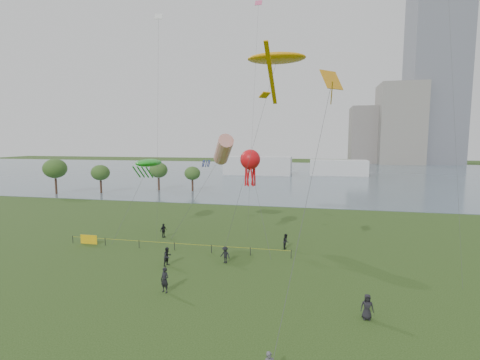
# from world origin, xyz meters

# --- Properties ---
(ground_plane) EXTENTS (400.00, 400.00, 0.00)m
(ground_plane) POSITION_xyz_m (0.00, 0.00, 0.00)
(ground_plane) COLOR #1E3611
(lake) EXTENTS (400.00, 120.00, 0.08)m
(lake) POSITION_xyz_m (0.00, 100.00, 0.02)
(lake) COLOR slate
(lake) RESTS_ON ground_plane
(tower) EXTENTS (24.00, 24.00, 120.00)m
(tower) POSITION_xyz_m (62.00, 168.00, 60.00)
(tower) COLOR slate
(tower) RESTS_ON ground_plane
(building_mid) EXTENTS (20.00, 20.00, 38.00)m
(building_mid) POSITION_xyz_m (46.00, 162.00, 19.00)
(building_mid) COLOR gray
(building_mid) RESTS_ON ground_plane
(building_low) EXTENTS (16.00, 18.00, 28.00)m
(building_low) POSITION_xyz_m (32.00, 168.00, 14.00)
(building_low) COLOR slate
(building_low) RESTS_ON ground_plane
(pavilion_left) EXTENTS (22.00, 8.00, 6.00)m
(pavilion_left) POSITION_xyz_m (-12.00, 95.00, 3.00)
(pavilion_left) COLOR silver
(pavilion_left) RESTS_ON ground_plane
(pavilion_right) EXTENTS (18.00, 7.00, 5.00)m
(pavilion_right) POSITION_xyz_m (14.00, 98.00, 2.50)
(pavilion_right) COLOR silver
(pavilion_right) RESTS_ON ground_plane
(trees) EXTENTS (31.00, 14.16, 7.48)m
(trees) POSITION_xyz_m (-36.49, 49.09, 4.80)
(trees) COLOR #3A251A
(trees) RESTS_ON ground_plane
(fence) EXTENTS (24.07, 0.07, 1.05)m
(fence) POSITION_xyz_m (-13.95, 14.17, 0.55)
(fence) COLOR black
(fence) RESTS_ON ground_plane
(spectator_a) EXTENTS (0.92, 1.02, 1.70)m
(spectator_a) POSITION_xyz_m (-6.72, 9.91, 0.85)
(spectator_a) COLOR black
(spectator_a) RESTS_ON ground_plane
(spectator_b) EXTENTS (1.15, 0.91, 1.57)m
(spectator_b) POSITION_xyz_m (-1.76, 11.64, 0.78)
(spectator_b) COLOR black
(spectator_b) RESTS_ON ground_plane
(spectator_c) EXTENTS (0.74, 1.05, 1.65)m
(spectator_c) POSITION_xyz_m (-10.99, 18.45, 0.83)
(spectator_c) COLOR black
(spectator_c) RESTS_ON ground_plane
(spectator_d) EXTENTS (0.81, 0.54, 1.64)m
(spectator_d) POSITION_xyz_m (9.62, 3.62, 0.82)
(spectator_d) COLOR black
(spectator_d) RESTS_ON ground_plane
(spectator_f) EXTENTS (0.80, 0.64, 1.91)m
(spectator_f) POSITION_xyz_m (-4.62, 4.63, 0.95)
(spectator_f) COLOR black
(spectator_f) RESTS_ON ground_plane
(spectator_g) EXTENTS (0.68, 0.83, 1.59)m
(spectator_g) POSITION_xyz_m (3.44, 17.09, 0.80)
(spectator_g) COLOR black
(spectator_g) RESTS_ON ground_plane
(kite_stingray) EXTENTS (7.55, 10.27, 19.75)m
(kite_stingray) POSITION_xyz_m (2.29, 16.27, 19.25)
(kite_stingray) COLOR #3F3F42
(kite_windsock) EXTENTS (7.13, 6.43, 12.13)m
(kite_windsock) POSITION_xyz_m (-4.53, 21.68, 10.21)
(kite_windsock) COLOR #3F3F42
(kite_creature) EXTENTS (3.02, 8.33, 9.07)m
(kite_creature) POSITION_xyz_m (-13.71, 20.62, 8.59)
(kite_creature) COLOR #3F3F42
(kite_octopus) EXTENTS (4.11, 6.24, 10.38)m
(kite_octopus) POSITION_xyz_m (-0.67, 18.53, 9.20)
(kite_octopus) COLOR #3F3F42
(kite_delta) EXTENTS (3.74, 9.83, 16.16)m
(kite_delta) POSITION_xyz_m (7.04, 6.21, 14.82)
(kite_delta) COLOR #3F3F42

